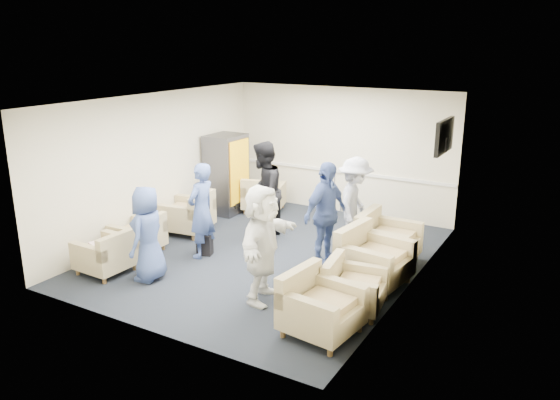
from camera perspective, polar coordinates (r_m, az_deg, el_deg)
The scene contains 25 objects.
floor at distance 9.63m, azimuth -1.18°, elevation -5.77°, with size 6.00×6.00×0.00m, color black.
ceiling at distance 8.97m, azimuth -1.28°, elevation 10.42°, with size 6.00×6.00×0.00m, color silver.
back_wall at distance 11.81m, azimuth 6.38°, elevation 5.14°, with size 5.00×0.02×2.70m, color beige.
front_wall at distance 6.93m, azimuth -14.22°, elevation -3.34°, with size 5.00×0.02×2.70m, color beige.
left_wall at distance 10.69m, azimuth -12.79°, elevation 3.65°, with size 0.02×6.00×2.70m, color beige.
right_wall at distance 8.24m, azimuth 13.82°, elevation -0.18°, with size 0.02×6.00×2.70m, color beige.
chair_rail at distance 11.89m, azimuth 6.27°, elevation 2.99°, with size 4.98×0.04×0.06m, color silver.
tv at distance 9.80m, azimuth 16.79°, elevation 6.39°, with size 0.10×1.00×0.58m.
armchair_left_near at distance 9.23m, azimuth -17.59°, elevation -5.53°, with size 0.80×0.80×0.62m.
armchair_left_mid at distance 9.94m, azimuth -14.44°, elevation -3.73°, with size 0.76×0.76×0.60m.
armchair_left_far at distance 10.76m, azimuth -9.48°, elevation -1.63°, with size 0.98×0.98×0.69m.
armchair_right_near at distance 7.09m, azimuth 3.98°, elevation -11.23°, with size 0.97×0.97×0.70m.
armchair_right_midnear at distance 7.73m, azimuth 7.42°, elevation -9.19°, with size 0.87×0.87×0.62m.
armchair_right_midfar at distance 8.53m, azimuth 9.48°, elevation -6.26°, with size 1.06×1.06×0.76m.
armchair_right_far at distance 9.39m, azimuth 10.90°, elevation -4.29°, with size 0.92×0.92×0.73m.
armchair_corner at distance 11.92m, azimuth -1.75°, elevation 0.30°, with size 1.03×1.03×0.66m.
vending_machine at distance 11.83m, azimuth -5.60°, elevation 2.73°, with size 0.70×0.81×1.71m.
backpack at distance 9.67m, azimuth -7.88°, elevation -4.40°, with size 0.30×0.25×0.44m.
pillow at distance 9.18m, azimuth -17.69°, elevation -4.56°, with size 0.45×0.34×0.13m, color white.
person_front_left at distance 8.69m, azimuth -13.66°, elevation -3.44°, with size 0.74×0.48×1.51m, color #3B508E.
person_mid_left at distance 9.41m, azimuth -8.21°, elevation -1.10°, with size 0.60×0.40×1.66m, color #3B508E.
person_back_left at distance 10.09m, azimuth -1.77°, elevation 0.87°, with size 0.91×0.71×1.87m, color black.
person_back_right at distance 9.76m, azimuth 7.82°, elevation -0.40°, with size 1.08×0.62×1.68m, color white.
person_mid_right at distance 9.01m, azimuth 4.78°, elevation -1.48°, with size 1.03×0.43×1.76m, color #3B508E.
person_front_right at distance 7.74m, azimuth -1.84°, elevation -4.58°, with size 1.60×0.51×1.72m, color white.
Camera 1 is at (4.64, -7.62, 3.63)m, focal length 35.00 mm.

